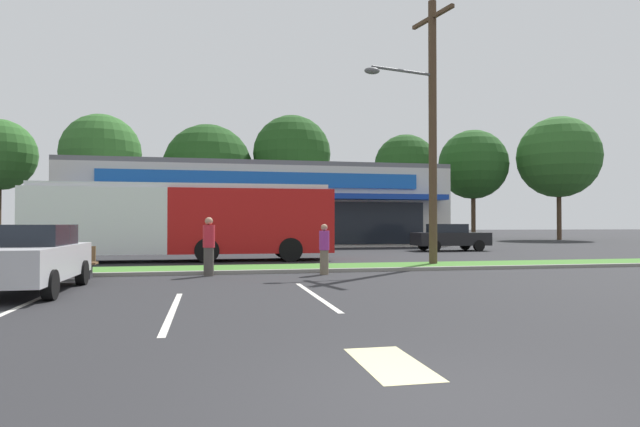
# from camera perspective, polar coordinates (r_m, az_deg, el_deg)

# --- Properties ---
(ground_plane) EXTENTS (240.00, 240.00, 0.00)m
(ground_plane) POSITION_cam_1_polar(r_m,az_deg,el_deg) (5.04, 12.78, -19.57)
(ground_plane) COLOR #262628
(grass_median) EXTENTS (56.00, 2.20, 0.12)m
(grass_median) POSITION_cam_1_polar(r_m,az_deg,el_deg) (18.52, -5.55, -5.83)
(grass_median) COLOR #427A2D
(grass_median) RESTS_ON ground_plane
(curb_lip) EXTENTS (56.00, 0.24, 0.12)m
(curb_lip) POSITION_cam_1_polar(r_m,az_deg,el_deg) (17.31, -5.12, -6.16)
(curb_lip) COLOR gray
(curb_lip) RESTS_ON ground_plane
(parking_stripe_0) EXTENTS (0.12, 4.80, 0.01)m
(parking_stripe_0) POSITION_cam_1_polar(r_m,az_deg,el_deg) (11.64, -29.71, -8.80)
(parking_stripe_0) COLOR silver
(parking_stripe_0) RESTS_ON ground_plane
(parking_stripe_1) EXTENTS (0.12, 4.80, 0.01)m
(parking_stripe_1) POSITION_cam_1_polar(r_m,az_deg,el_deg) (10.35, -15.39, -9.90)
(parking_stripe_1) COLOR silver
(parking_stripe_1) RESTS_ON ground_plane
(parking_stripe_2) EXTENTS (0.12, 4.80, 0.01)m
(parking_stripe_2) POSITION_cam_1_polar(r_m,az_deg,el_deg) (12.00, -0.50, -8.71)
(parking_stripe_2) COLOR silver
(parking_stripe_2) RESTS_ON ground_plane
(lot_arrow) EXTENTS (0.70, 1.60, 0.01)m
(lot_arrow) POSITION_cam_1_polar(r_m,az_deg,el_deg) (6.39, 7.51, -15.52)
(lot_arrow) COLOR beige
(lot_arrow) RESTS_ON ground_plane
(storefront_building) EXTENTS (25.72, 14.84, 5.71)m
(storefront_building) POSITION_cam_1_polar(r_m,az_deg,el_deg) (41.27, -6.82, 0.69)
(storefront_building) COLOR beige
(storefront_building) RESTS_ON ground_plane
(tree_left) EXTENTS (6.57, 6.57, 10.73)m
(tree_left) POSITION_cam_1_polar(r_m,az_deg,el_deg) (48.65, -22.25, 5.90)
(tree_left) COLOR #473323
(tree_left) RESTS_ON ground_plane
(tree_mid_left) EXTENTS (8.26, 8.26, 10.76)m
(tree_mid_left) POSITION_cam_1_polar(r_m,az_deg,el_deg) (50.89, -11.83, 4.63)
(tree_mid_left) COLOR #473323
(tree_mid_left) RESTS_ON ground_plane
(tree_mid) EXTENTS (7.25, 7.25, 11.72)m
(tree_mid) POSITION_cam_1_polar(r_m,az_deg,el_deg) (50.58, -3.01, 6.30)
(tree_mid) COLOR #473323
(tree_mid) RESTS_ON ground_plane
(tree_mid_right) EXTENTS (5.69, 5.69, 9.77)m
(tree_mid_right) POSITION_cam_1_polar(r_m,az_deg,el_deg) (50.09, 9.07, 5.03)
(tree_mid_right) COLOR #473323
(tree_mid_right) RESTS_ON ground_plane
(tree_right) EXTENTS (6.97, 6.97, 11.05)m
(tree_right) POSITION_cam_1_polar(r_m,az_deg,el_deg) (56.60, 15.96, 5.01)
(tree_right) COLOR #473323
(tree_right) RESTS_ON ground_plane
(tree_far_right) EXTENTS (7.93, 7.93, 12.08)m
(tree_far_right) POSITION_cam_1_polar(r_m,az_deg,el_deg) (57.85, 24.02, 5.49)
(tree_far_right) COLOR #473323
(tree_far_right) RESTS_ON ground_plane
(utility_pole) EXTENTS (3.15, 2.37, 9.90)m
(utility_pole) POSITION_cam_1_polar(r_m,az_deg,el_deg) (20.54, 11.55, 9.32)
(utility_pole) COLOR #4C3826
(utility_pole) RESTS_ON ground_plane
(city_bus) EXTENTS (12.53, 2.82, 3.25)m
(city_bus) POSITION_cam_1_polar(r_m,az_deg,el_deg) (23.48, -14.14, -0.62)
(city_bus) COLOR #B71414
(city_bus) RESTS_ON ground_plane
(bus_stop_bench) EXTENTS (1.60, 0.45, 0.95)m
(bus_stop_bench) POSITION_cam_1_polar(r_m,az_deg,el_deg) (16.97, -25.32, -4.66)
(bus_stop_bench) COLOR brown
(bus_stop_bench) RESTS_ON ground_plane
(car_0) EXTENTS (4.27, 1.90, 1.49)m
(car_0) POSITION_cam_1_polar(r_m,az_deg,el_deg) (30.86, -20.91, -2.52)
(car_0) COLOR #9E998C
(car_0) RESTS_ON ground_plane
(car_1) EXTENTS (4.35, 1.91, 1.57)m
(car_1) POSITION_cam_1_polar(r_m,az_deg,el_deg) (32.27, 13.63, -2.45)
(car_1) COLOR black
(car_1) RESTS_ON ground_plane
(car_2) EXTENTS (2.01, 4.60, 1.57)m
(car_2) POSITION_cam_1_polar(r_m,az_deg,el_deg) (14.19, -28.68, -4.14)
(car_2) COLOR #B7B7BC
(car_2) RESTS_ON ground_plane
(pedestrian_near_bench) EXTENTS (0.36, 0.36, 1.79)m
(pedestrian_near_bench) POSITION_cam_1_polar(r_m,az_deg,el_deg) (16.69, -11.73, -3.44)
(pedestrian_near_bench) COLOR #47423D
(pedestrian_near_bench) RESTS_ON ground_plane
(pedestrian_by_pole) EXTENTS (0.32, 0.32, 1.58)m
(pedestrian_by_pole) POSITION_cam_1_polar(r_m,az_deg,el_deg) (16.82, 0.45, -3.81)
(pedestrian_by_pole) COLOR #726651
(pedestrian_by_pole) RESTS_ON ground_plane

